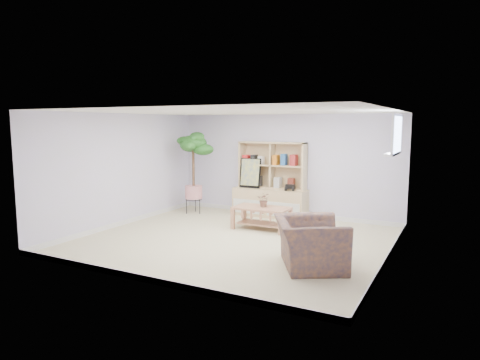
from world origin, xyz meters
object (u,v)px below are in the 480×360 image
at_px(armchair, 310,240).
at_px(storage_unit, 270,180).
at_px(floor_tree, 193,173).
at_px(coffee_table, 262,218).

bearing_deg(armchair, storage_unit, 3.47).
height_order(floor_tree, armchair, floor_tree).
distance_m(storage_unit, armchair, 3.67).
relative_size(floor_tree, armchair, 1.74).
height_order(storage_unit, coffee_table, storage_unit).
distance_m(coffee_table, armchair, 2.45).
xyz_separation_m(storage_unit, armchair, (1.99, -3.05, -0.46)).
bearing_deg(armchair, floor_tree, 26.89).
relative_size(storage_unit, armchair, 1.54).
relative_size(coffee_table, floor_tree, 0.57).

